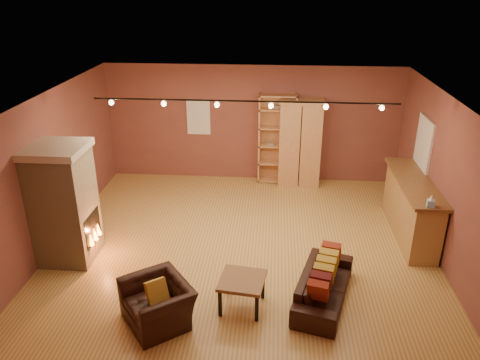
# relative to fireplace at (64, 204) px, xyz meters

# --- Properties ---
(floor) EXTENTS (7.00, 7.00, 0.00)m
(floor) POSITION_rel_fireplace_xyz_m (3.04, 0.60, -1.06)
(floor) COLOR #A57C3A
(floor) RESTS_ON ground
(ceiling) EXTENTS (7.00, 7.00, 0.00)m
(ceiling) POSITION_rel_fireplace_xyz_m (3.04, 0.60, 1.74)
(ceiling) COLOR brown
(ceiling) RESTS_ON back_wall
(back_wall) EXTENTS (7.00, 0.02, 2.80)m
(back_wall) POSITION_rel_fireplace_xyz_m (3.04, 3.85, 0.34)
(back_wall) COLOR brown
(back_wall) RESTS_ON floor
(left_wall) EXTENTS (0.02, 6.50, 2.80)m
(left_wall) POSITION_rel_fireplace_xyz_m (-0.46, 0.60, 0.34)
(left_wall) COLOR brown
(left_wall) RESTS_ON floor
(right_wall) EXTENTS (0.02, 6.50, 2.80)m
(right_wall) POSITION_rel_fireplace_xyz_m (6.54, 0.60, 0.34)
(right_wall) COLOR brown
(right_wall) RESTS_ON floor
(fireplace) EXTENTS (1.01, 0.98, 2.12)m
(fireplace) POSITION_rel_fireplace_xyz_m (0.00, 0.00, 0.00)
(fireplace) COLOR #C5B489
(fireplace) RESTS_ON floor
(back_window) EXTENTS (0.56, 0.04, 0.86)m
(back_window) POSITION_rel_fireplace_xyz_m (1.74, 3.83, 0.49)
(back_window) COLOR white
(back_window) RESTS_ON back_wall
(bookcase) EXTENTS (0.89, 0.34, 2.17)m
(bookcase) POSITION_rel_fireplace_xyz_m (3.64, 3.74, 0.04)
(bookcase) COLOR tan
(bookcase) RESTS_ON floor
(armoire) EXTENTS (1.03, 0.59, 2.09)m
(armoire) POSITION_rel_fireplace_xyz_m (4.18, 3.59, -0.01)
(armoire) COLOR tan
(armoire) RESTS_ON floor
(bar_counter) EXTENTS (0.64, 2.40, 1.15)m
(bar_counter) POSITION_rel_fireplace_xyz_m (6.24, 1.29, -0.48)
(bar_counter) COLOR tan
(bar_counter) RESTS_ON floor
(tissue_box) EXTENTS (0.12, 0.12, 0.21)m
(tissue_box) POSITION_rel_fireplace_xyz_m (6.19, 0.20, 0.18)
(tissue_box) COLOR #8CC0E0
(tissue_box) RESTS_ON bar_counter
(right_window) EXTENTS (0.05, 0.90, 1.00)m
(right_window) POSITION_rel_fireplace_xyz_m (6.51, 2.00, 0.59)
(right_window) COLOR white
(right_window) RESTS_ON right_wall
(loveseat) EXTENTS (0.94, 1.79, 0.73)m
(loveseat) POSITION_rel_fireplace_xyz_m (4.41, -0.89, -0.70)
(loveseat) COLOR black
(loveseat) RESTS_ON floor
(armchair) EXTENTS (1.10, 1.16, 0.85)m
(armchair) POSITION_rel_fireplace_xyz_m (1.97, -1.58, -0.63)
(armchair) COLOR black
(armchair) RESTS_ON floor
(coffee_table) EXTENTS (0.74, 0.74, 0.50)m
(coffee_table) POSITION_rel_fireplace_xyz_m (3.16, -1.15, -0.63)
(coffee_table) COLOR brown
(coffee_table) RESTS_ON floor
(track_rail) EXTENTS (5.20, 0.09, 0.13)m
(track_rail) POSITION_rel_fireplace_xyz_m (3.04, 0.80, 1.63)
(track_rail) COLOR black
(track_rail) RESTS_ON ceiling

